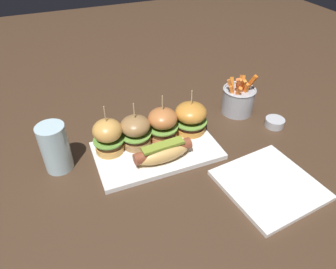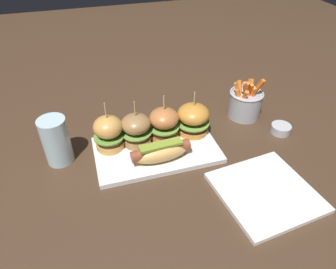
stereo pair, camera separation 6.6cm
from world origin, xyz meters
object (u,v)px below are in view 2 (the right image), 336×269
slider_far_left (109,132)px  hot_dog (161,152)px  water_glass (56,141)px  slider_center_right (164,123)px  sauce_ramekin (281,129)px  slider_far_right (193,119)px  side_plate (265,192)px  slider_center_left (136,129)px  fries_bucket (245,103)px  platter_main (156,150)px

slider_far_left → hot_dog: bearing=-37.0°
water_glass → slider_center_right: bearing=-0.2°
sauce_ramekin → water_glass: water_glass is taller
slider_center_right → slider_far_right: (0.09, 0.00, -0.00)m
side_plate → slider_center_right: bearing=123.4°
slider_far_right → slider_far_left: bearing=-179.5°
slider_center_left → fries_bucket: size_ratio=0.97×
slider_center_right → side_plate: size_ratio=0.64×
slider_far_right → side_plate: (0.09, -0.27, -0.05)m
hot_dog → slider_far_right: (0.12, 0.09, 0.02)m
platter_main → slider_center_right: (0.04, 0.04, 0.06)m
platter_main → slider_center_left: bearing=138.2°
slider_center_right → water_glass: 0.29m
side_plate → water_glass: water_glass is taller
slider_far_right → water_glass: slider_far_right is taller
platter_main → hot_dog: 0.06m
slider_far_right → side_plate: size_ratio=0.62×
platter_main → slider_center_right: bearing=50.5°
slider_far_right → fries_bucket: 0.20m
slider_far_left → slider_far_right: (0.24, 0.00, -0.00)m
platter_main → hot_dog: hot_dog is taller
hot_dog → slider_center_left: 0.10m
slider_center_left → sauce_ramekin: 0.44m
platter_main → side_plate: platter_main is taller
slider_far_left → fries_bucket: 0.44m
slider_center_left → water_glass: 0.21m
hot_dog → water_glass: size_ratio=1.22×
hot_dog → fries_bucket: (0.32, 0.14, 0.01)m
side_plate → platter_main: bearing=133.1°
platter_main → fries_bucket: 0.34m
slider_far_left → slider_center_right: bearing=0.1°
hot_dog → fries_bucket: bearing=24.1°
hot_dog → slider_center_right: size_ratio=1.16×
slider_center_right → sauce_ramekin: size_ratio=2.36×
hot_dog → slider_far_left: bearing=143.0°
sauce_ramekin → slider_far_right: bearing=166.1°
slider_center_right → slider_far_right: size_ratio=1.03×
slider_center_left → sauce_ramekin: size_ratio=2.30×
slider_far_left → sauce_ramekin: bearing=-7.0°
slider_far_left → platter_main: bearing=-19.2°
sauce_ramekin → hot_dog: bearing=-175.8°
side_plate → slider_far_left: bearing=141.2°
hot_dog → side_plate: hot_dog is taller
hot_dog → slider_far_right: bearing=36.6°
hot_dog → slider_center_left: slider_center_left is taller
platter_main → slider_center_left: (-0.05, 0.04, 0.05)m
slider_far_left → water_glass: (-0.14, 0.00, 0.00)m
slider_far_left → water_glass: bearing=179.5°
slider_far_right → sauce_ramekin: slider_far_right is taller
hot_dog → slider_center_left: bearing=116.5°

